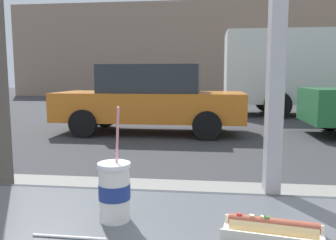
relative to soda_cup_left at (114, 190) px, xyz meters
The scene contains 8 objects.
ground_plane 8.31m from the soda_cup_left, 86.68° to the left, with size 60.00×60.00×0.00m, color #38383A.
sidewalk_strip 2.15m from the soda_cup_left, 75.35° to the left, with size 16.00×2.80×0.11m, color gray.
building_facade_far 22.85m from the soda_cup_left, 88.80° to the left, with size 28.00×1.20×6.31m, color gray.
soda_cup_left is the anchor object (origin of this frame).
hotdog_tray_near 0.43m from the soda_cup_left, ahead, with size 0.26×0.14×0.05m.
loose_straw 0.17m from the soda_cup_left, 124.32° to the right, with size 0.01×0.01×0.19m, color white.
parked_car_orange 7.46m from the soda_cup_left, 99.06° to the left, with size 4.51×1.88×1.66m.
box_truck 12.56m from the soda_cup_left, 70.27° to the left, with size 7.13×2.44×2.93m.
Camera 1 is at (-0.22, -1.12, 1.39)m, focal length 36.66 mm.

